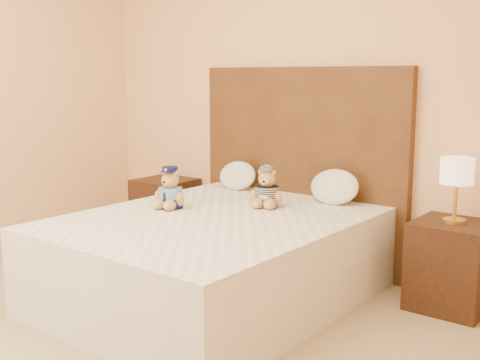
% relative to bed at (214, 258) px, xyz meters
% --- Properties ---
extents(room_walls, '(4.04, 4.52, 2.72)m').
position_rel_bed_xyz_m(room_walls, '(0.00, -0.74, 1.53)').
color(room_walls, '#F6BE86').
rests_on(room_walls, ground).
extents(bed, '(1.60, 2.00, 0.55)m').
position_rel_bed_xyz_m(bed, '(0.00, 0.00, 0.00)').
color(bed, white).
rests_on(bed, ground).
extents(headboard, '(1.75, 0.08, 1.50)m').
position_rel_bed_xyz_m(headboard, '(0.00, 1.01, 0.47)').
color(headboard, '#523718').
rests_on(headboard, ground).
extents(nightstand_left, '(0.45, 0.45, 0.55)m').
position_rel_bed_xyz_m(nightstand_left, '(-1.25, 0.80, -0.00)').
color(nightstand_left, '#3D1F13').
rests_on(nightstand_left, ground).
extents(nightstand_right, '(0.45, 0.45, 0.55)m').
position_rel_bed_xyz_m(nightstand_right, '(1.25, 0.80, -0.00)').
color(nightstand_right, '#3D1F13').
rests_on(nightstand_right, ground).
extents(lamp, '(0.20, 0.20, 0.40)m').
position_rel_bed_xyz_m(lamp, '(1.25, 0.80, 0.57)').
color(lamp, gold).
rests_on(lamp, nightstand_right).
extents(teddy_police, '(0.28, 0.27, 0.28)m').
position_rel_bed_xyz_m(teddy_police, '(-0.40, 0.02, 0.41)').
color(teddy_police, '#AF8A44').
rests_on(teddy_police, bed).
extents(teddy_prisoner, '(0.30, 0.29, 0.27)m').
position_rel_bed_xyz_m(teddy_prisoner, '(0.09, 0.45, 0.41)').
color(teddy_prisoner, '#AF8A44').
rests_on(teddy_prisoner, bed).
extents(pillow_left, '(0.34, 0.22, 0.24)m').
position_rel_bed_xyz_m(pillow_left, '(-0.47, 0.83, 0.39)').
color(pillow_left, white).
rests_on(pillow_left, bed).
extents(pillow_right, '(0.37, 0.24, 0.26)m').
position_rel_bed_xyz_m(pillow_right, '(0.40, 0.83, 0.41)').
color(pillow_right, white).
rests_on(pillow_right, bed).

